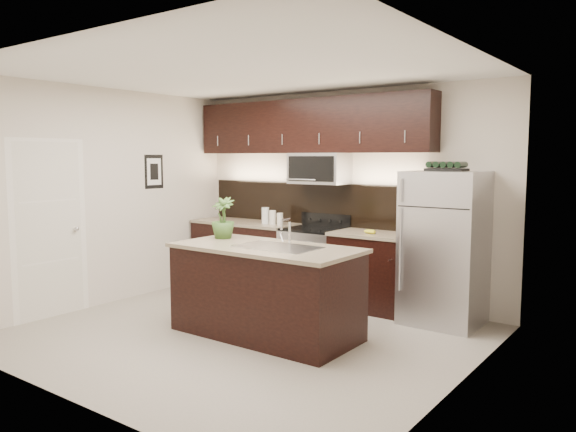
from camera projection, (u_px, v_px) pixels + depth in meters
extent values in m
plane|color=gray|center=(245.00, 335.00, 5.86)|extent=(4.50, 4.50, 0.00)
cube|color=beige|center=(344.00, 195.00, 7.32)|extent=(4.50, 0.02, 2.70)
cube|color=beige|center=(65.00, 225.00, 4.11)|extent=(4.50, 0.02, 2.70)
cube|color=beige|center=(107.00, 197.00, 7.04)|extent=(0.02, 4.00, 2.70)
cube|color=beige|center=(462.00, 221.00, 4.40)|extent=(0.02, 4.00, 2.70)
cube|color=white|center=(242.00, 71.00, 5.57)|extent=(4.50, 4.00, 0.02)
cube|color=silver|center=(50.00, 231.00, 6.42)|extent=(0.04, 0.80, 2.02)
sphere|color=silver|center=(77.00, 229.00, 6.66)|extent=(0.06, 0.06, 0.06)
cube|color=black|center=(154.00, 172.00, 7.60)|extent=(0.01, 0.32, 0.46)
cube|color=white|center=(154.00, 172.00, 7.60)|extent=(0.00, 0.24, 0.36)
cube|color=black|center=(246.00, 255.00, 8.00)|extent=(1.57, 0.62, 0.90)
cube|color=black|center=(381.00, 274.00, 6.75)|extent=(1.16, 0.62, 0.90)
cube|color=#B2B2B7|center=(314.00, 265.00, 7.31)|extent=(0.76, 0.62, 0.90)
cube|color=black|center=(314.00, 229.00, 7.26)|extent=(0.76, 0.60, 0.03)
cube|color=tan|center=(246.00, 223.00, 7.95)|extent=(1.59, 0.65, 0.04)
cube|color=tan|center=(381.00, 235.00, 6.70)|extent=(1.18, 0.65, 0.04)
cube|color=black|center=(314.00, 204.00, 7.59)|extent=(3.49, 0.02, 0.56)
cube|color=#B2B2B7|center=(319.00, 168.00, 7.27)|extent=(0.76, 0.40, 0.40)
cube|color=black|center=(308.00, 126.00, 7.36)|extent=(3.49, 0.33, 0.70)
cube|color=black|center=(266.00, 293.00, 5.80)|extent=(1.90, 0.90, 0.90)
cube|color=tan|center=(266.00, 248.00, 5.75)|extent=(1.96, 0.96, 0.04)
cube|color=silver|center=(277.00, 247.00, 5.66)|extent=(0.84, 0.50, 0.01)
cylinder|color=silver|center=(290.00, 233.00, 5.82)|extent=(0.03, 0.03, 0.24)
cylinder|color=silver|center=(286.00, 219.00, 5.75)|extent=(0.02, 0.14, 0.02)
cylinder|color=silver|center=(281.00, 225.00, 5.70)|extent=(0.02, 0.02, 0.10)
cube|color=#B2B2B7|center=(444.00, 248.00, 6.19)|extent=(0.82, 0.74, 1.70)
cube|color=black|center=(447.00, 170.00, 6.10)|extent=(0.42, 0.26, 0.03)
cylinder|color=black|center=(433.00, 165.00, 6.19)|extent=(0.07, 0.24, 0.07)
cylinder|color=black|center=(440.00, 165.00, 6.14)|extent=(0.07, 0.24, 0.07)
cylinder|color=black|center=(447.00, 165.00, 6.10)|extent=(0.07, 0.24, 0.07)
cylinder|color=black|center=(454.00, 165.00, 6.05)|extent=(0.07, 0.24, 0.07)
cylinder|color=black|center=(461.00, 165.00, 6.00)|extent=(0.07, 0.24, 0.07)
imported|color=#385B24|center=(223.00, 218.00, 6.27)|extent=(0.31, 0.31, 0.46)
cylinder|color=silver|center=(265.00, 215.00, 7.66)|extent=(0.10, 0.10, 0.22)
cylinder|color=silver|center=(273.00, 217.00, 7.60)|extent=(0.09, 0.09, 0.19)
cylinder|color=silver|center=(280.00, 219.00, 7.53)|extent=(0.08, 0.08, 0.16)
cylinder|color=silver|center=(416.00, 229.00, 6.38)|extent=(0.09, 0.09, 0.18)
cylinder|color=silver|center=(416.00, 221.00, 6.37)|extent=(0.09, 0.09, 0.02)
cylinder|color=silver|center=(416.00, 217.00, 6.36)|extent=(0.01, 0.01, 0.07)
ellipsoid|color=yellow|center=(368.00, 231.00, 6.71)|extent=(0.19, 0.17, 0.05)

